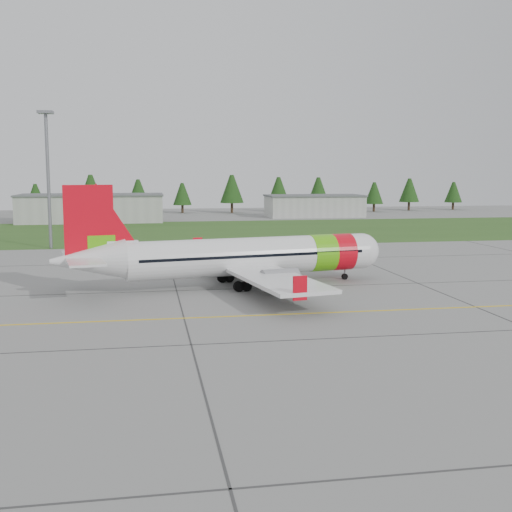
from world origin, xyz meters
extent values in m
plane|color=gray|center=(0.00, 0.00, 0.00)|extent=(320.00, 320.00, 0.00)
cylinder|color=silver|center=(-7.35, 21.67, 3.03)|extent=(25.66, 8.28, 3.81)
sphere|color=silver|center=(5.14, 23.94, 3.03)|extent=(3.81, 3.81, 3.81)
cone|color=silver|center=(-23.21, 18.79, 3.37)|extent=(7.41, 4.97, 3.81)
cube|color=black|center=(5.43, 23.99, 3.37)|extent=(1.99, 2.78, 0.55)
cylinder|color=#56B80D|center=(0.33, 23.07, 3.03)|extent=(3.19, 4.28, 3.89)
cylinder|color=red|center=(2.64, 23.49, 3.03)|extent=(2.81, 4.21, 3.89)
cube|color=silver|center=(-7.83, 21.58, 1.95)|extent=(10.87, 31.70, 0.35)
cube|color=red|center=(-11.57, 36.69, 2.49)|extent=(1.18, 0.38, 1.95)
cube|color=red|center=(-6.02, 6.13, 2.49)|extent=(1.18, 0.38, 1.95)
cylinder|color=gray|center=(-7.35, 27.13, 1.42)|extent=(3.83, 2.65, 2.05)
cylinder|color=gray|center=(-5.43, 16.56, 1.42)|extent=(3.83, 2.65, 2.05)
cube|color=red|center=(-23.01, 18.83, 6.64)|extent=(4.48, 1.15, 7.42)
cube|color=#56B80D|center=(-21.96, 19.02, 4.49)|extent=(2.57, 0.86, 2.34)
cube|color=silver|center=(-23.69, 18.70, 3.61)|extent=(5.08, 11.61, 0.21)
cylinder|color=slate|center=(3.22, 23.59, 0.68)|extent=(0.18, 0.18, 1.37)
cylinder|color=black|center=(3.22, 23.59, 0.33)|extent=(0.70, 0.39, 0.66)
cylinder|color=slate|center=(-9.28, 24.10, 0.93)|extent=(0.21, 0.21, 1.86)
cylinder|color=black|center=(-9.67, 24.03, 0.51)|extent=(1.08, 0.61, 1.02)
cylinder|color=slate|center=(-8.31, 18.72, 0.93)|extent=(0.21, 0.21, 1.86)
cylinder|color=black|center=(-8.69, 18.65, 0.51)|extent=(1.08, 0.61, 1.02)
imported|color=silver|center=(-18.25, 51.96, 2.06)|extent=(1.86, 1.82, 4.11)
cube|color=#30561E|center=(0.00, 82.00, 0.01)|extent=(320.00, 50.00, 0.03)
cube|color=gold|center=(0.00, 8.00, 0.01)|extent=(120.00, 0.25, 0.02)
cube|color=#A8A8A3|center=(-30.00, 110.00, 3.00)|extent=(32.00, 14.00, 6.00)
cube|color=#A8A8A3|center=(25.00, 118.00, 2.60)|extent=(24.00, 12.00, 5.20)
cylinder|color=slate|center=(-32.00, 58.00, 10.00)|extent=(0.50, 0.50, 20.00)
camera|label=1|loc=(-17.85, -42.01, 11.58)|focal=45.00mm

